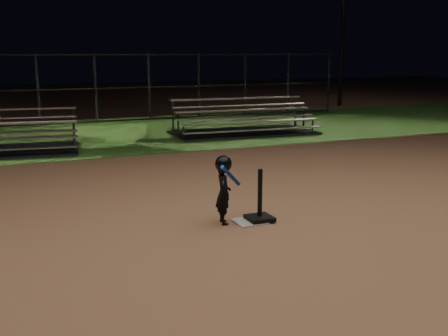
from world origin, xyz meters
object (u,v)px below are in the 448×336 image
batting_tee (260,211)px  child_batter (224,188)px  home_plate (250,222)px  bleacher_right (244,127)px  light_pole_right (345,0)px

batting_tee → child_batter: size_ratio=0.76×
home_plate → bleacher_right: bleacher_right is taller
child_batter → light_pole_right: bearing=-31.8°
child_batter → bleacher_right: size_ratio=0.23×
home_plate → batting_tee: bearing=-4.7°
child_batter → bleacher_right: (4.18, 8.25, -0.33)m
home_plate → child_batter: size_ratio=0.43×
home_plate → batting_tee: size_ratio=0.57×
home_plate → bleacher_right: 9.18m
batting_tee → bleacher_right: bearing=66.6°
batting_tee → light_pole_right: size_ratio=0.10×
home_plate → light_pole_right: size_ratio=0.05×
bleacher_right → light_pole_right: (8.20, 6.58, 4.72)m
child_batter → bleacher_right: bleacher_right is taller
batting_tee → light_pole_right: light_pole_right is taller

